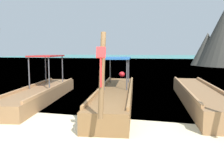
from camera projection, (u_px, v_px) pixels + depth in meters
ground at (68, 142)px, 5.06m from camera, size 120.00×120.00×0.00m
sea_water at (161, 58)px, 64.91m from camera, size 120.00×120.00×0.00m
longtail_boat_violet_ribbon at (41, 93)px, 9.29m from camera, size 2.18×6.50×2.68m
longtail_boat_red_ribbon at (116, 95)px, 8.75m from camera, size 2.21×7.43×2.48m
longtail_boat_yellow_ribbon at (199, 96)px, 8.67m from camera, size 1.76×7.41×2.88m
mooring_buoy_near at (122, 74)px, 17.64m from camera, size 0.44×0.44×0.44m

